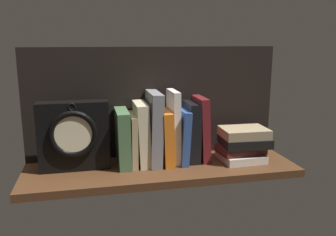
# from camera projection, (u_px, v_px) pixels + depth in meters

# --- Properties ---
(ground_plane) EXTENTS (0.89, 0.27, 0.03)m
(ground_plane) POSITION_uv_depth(u_px,v_px,m) (162.00, 170.00, 1.19)
(ground_plane) COLOR #4C2D19
(back_panel) EXTENTS (0.89, 0.01, 0.39)m
(back_panel) POSITION_uv_depth(u_px,v_px,m) (154.00, 102.00, 1.26)
(back_panel) COLOR black
(back_panel) RESTS_ON ground_plane
(book_green_romantic) EXTENTS (0.04, 0.15, 0.19)m
(book_green_romantic) POSITION_uv_depth(u_px,v_px,m) (123.00, 138.00, 1.18)
(book_green_romantic) COLOR #476B44
(book_green_romantic) RESTS_ON ground_plane
(book_tan_shortstories) EXTENTS (0.02, 0.14, 0.17)m
(book_tan_shortstories) POSITION_uv_depth(u_px,v_px,m) (133.00, 139.00, 1.19)
(book_tan_shortstories) COLOR tan
(book_tan_shortstories) RESTS_ON ground_plane
(book_cream_twain) EXTENTS (0.05, 0.14, 0.21)m
(book_cream_twain) POSITION_uv_depth(u_px,v_px,m) (142.00, 134.00, 1.19)
(book_cream_twain) COLOR beige
(book_cream_twain) RESTS_ON ground_plane
(book_gray_chess) EXTENTS (0.04, 0.16, 0.24)m
(book_gray_chess) POSITION_uv_depth(u_px,v_px,m) (154.00, 128.00, 1.19)
(book_gray_chess) COLOR gray
(book_gray_chess) RESTS_ON ground_plane
(book_orange_pandolfini) EXTENTS (0.04, 0.16, 0.18)m
(book_orange_pandolfini) POSITION_uv_depth(u_px,v_px,m) (165.00, 136.00, 1.21)
(book_orange_pandolfini) COLOR orange
(book_orange_pandolfini) RESTS_ON ground_plane
(book_white_catcher) EXTENTS (0.03, 0.12, 0.25)m
(book_white_catcher) POSITION_uv_depth(u_px,v_px,m) (174.00, 126.00, 1.21)
(book_white_catcher) COLOR silver
(book_white_catcher) RESTS_ON ground_plane
(book_blue_modern) EXTENTS (0.03, 0.15, 0.18)m
(book_blue_modern) POSITION_uv_depth(u_px,v_px,m) (181.00, 135.00, 1.22)
(book_blue_modern) COLOR #2D4C8E
(book_blue_modern) RESTS_ON ground_plane
(book_black_skeptic) EXTENTS (0.04, 0.12, 0.20)m
(book_black_skeptic) POSITION_uv_depth(u_px,v_px,m) (191.00, 131.00, 1.23)
(book_black_skeptic) COLOR black
(book_black_skeptic) RESTS_ON ground_plane
(book_maroon_dawkins) EXTENTS (0.04, 0.12, 0.22)m
(book_maroon_dawkins) POSITION_uv_depth(u_px,v_px,m) (201.00, 129.00, 1.23)
(book_maroon_dawkins) COLOR maroon
(book_maroon_dawkins) RESTS_ON ground_plane
(framed_clock) EXTENTS (0.22, 0.08, 0.22)m
(framed_clock) POSITION_uv_depth(u_px,v_px,m) (74.00, 136.00, 1.13)
(framed_clock) COLOR black
(framed_clock) RESTS_ON ground_plane
(book_stack_side) EXTENTS (0.18, 0.14, 0.11)m
(book_stack_side) POSITION_uv_depth(u_px,v_px,m) (242.00, 144.00, 1.23)
(book_stack_side) COLOR beige
(book_stack_side) RESTS_ON ground_plane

